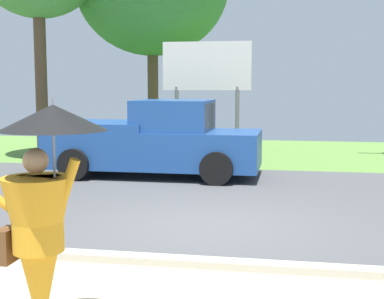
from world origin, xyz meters
TOP-DOWN VIEW (x-y plane):
  - ground_plane at (0.00, 2.95)m, footprint 40.00×22.00m
  - monk_pedestrian at (-0.77, -4.16)m, footprint 1.03×0.91m
  - pickup_truck at (-1.98, 4.56)m, footprint 5.20×2.28m
  - roadside_billboard at (-1.13, 7.34)m, footprint 2.60×0.12m

SIDE VIEW (x-z plane):
  - ground_plane at x=0.00m, z-range -0.15..0.05m
  - pickup_truck at x=-1.98m, z-range -0.07..1.81m
  - monk_pedestrian at x=-0.77m, z-range 0.00..2.13m
  - roadside_billboard at x=-1.13m, z-range 0.80..4.30m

